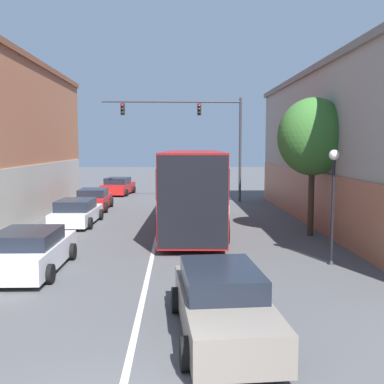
# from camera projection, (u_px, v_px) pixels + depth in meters

# --- Properties ---
(lane_center_line) EXTENTS (0.14, 42.35, 0.01)m
(lane_center_line) POSITION_uv_depth(u_px,v_px,m) (158.00, 231.00, 20.85)
(lane_center_line) COLOR silver
(lane_center_line) RESTS_ON ground_plane
(bus) EXTENTS (3.27, 11.78, 3.70)m
(bus) POSITION_uv_depth(u_px,v_px,m) (193.00, 185.00, 21.60)
(bus) COLOR maroon
(bus) RESTS_ON ground_plane
(hatchback_foreground) EXTENTS (2.21, 4.59, 1.38)m
(hatchback_foreground) POSITION_uv_depth(u_px,v_px,m) (222.00, 303.00, 9.40)
(hatchback_foreground) COLOR slate
(hatchback_foreground) RESTS_ON ground_plane
(parked_car_left_near) EXTENTS (2.07, 4.12, 1.33)m
(parked_car_left_near) POSITION_uv_depth(u_px,v_px,m) (94.00, 200.00, 27.81)
(parked_car_left_near) COLOR red
(parked_car_left_near) RESTS_ON ground_plane
(parked_car_left_mid) EXTENTS (2.20, 4.43, 1.34)m
(parked_car_left_mid) POSITION_uv_depth(u_px,v_px,m) (30.00, 251.00, 14.14)
(parked_car_left_mid) COLOR silver
(parked_car_left_mid) RESTS_ON ground_plane
(parked_car_left_far) EXTENTS (2.14, 4.44, 1.29)m
(parked_car_left_far) POSITION_uv_depth(u_px,v_px,m) (77.00, 213.00, 22.60)
(parked_car_left_far) COLOR silver
(parked_car_left_far) RESTS_ON ground_plane
(parked_car_left_distant) EXTENTS (2.55, 4.51, 1.40)m
(parked_car_left_distant) POSITION_uv_depth(u_px,v_px,m) (118.00, 186.00, 36.69)
(parked_car_left_distant) COLOR red
(parked_car_left_distant) RESTS_ON ground_plane
(traffic_signal_gantry) EXTENTS (9.79, 0.36, 7.32)m
(traffic_signal_gantry) POSITION_uv_depth(u_px,v_px,m) (200.00, 126.00, 31.49)
(traffic_signal_gantry) COLOR #333338
(traffic_signal_gantry) RESTS_ON ground_plane
(street_lamp) EXTENTS (0.34, 0.34, 3.83)m
(street_lamp) POSITION_uv_depth(u_px,v_px,m) (333.00, 194.00, 14.84)
(street_lamp) COLOR black
(street_lamp) RESTS_ON ground_plane
(street_tree_near) EXTENTS (3.06, 2.76, 6.04)m
(street_tree_near) POSITION_uv_depth(u_px,v_px,m) (313.00, 137.00, 19.47)
(street_tree_near) COLOR #3D2D1E
(street_tree_near) RESTS_ON ground_plane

